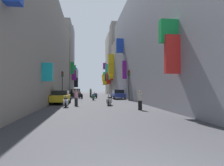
# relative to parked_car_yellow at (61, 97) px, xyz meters

# --- Properties ---
(ground_plane) EXTENTS (140.00, 140.00, 0.00)m
(ground_plane) POSITION_rel_parked_car_yellow_xyz_m (4.06, 10.90, -0.78)
(ground_plane) COLOR #38383D
(building_left_near) EXTENTS (6.91, 41.01, 13.84)m
(building_left_near) POSITION_rel_parked_car_yellow_xyz_m (-3.94, 1.40, 6.14)
(building_left_near) COLOR gray
(building_left_near) RESTS_ON ground
(building_left_mid_b) EXTENTS (7.16, 10.04, 18.32)m
(building_left_mid_b) POSITION_rel_parked_car_yellow_xyz_m (-3.93, 28.74, 8.37)
(building_left_mid_b) COLOR slate
(building_left_mid_b) RESTS_ON ground
(building_left_mid_c) EXTENTS (7.38, 7.15, 19.81)m
(building_left_mid_c) POSITION_rel_parked_car_yellow_xyz_m (-3.91, 37.33, 9.08)
(building_left_mid_c) COLOR gray
(building_left_mid_c) RESTS_ON ground
(building_right_near) EXTENTS (7.23, 38.64, 15.32)m
(building_right_near) POSITION_rel_parked_car_yellow_xyz_m (12.05, 0.22, 6.87)
(building_right_near) COLOR gray
(building_right_near) RESTS_ON ground
(building_right_mid_a) EXTENTS (7.35, 5.31, 12.10)m
(building_right_mid_a) POSITION_rel_parked_car_yellow_xyz_m (12.01, 22.19, 5.27)
(building_right_mid_a) COLOR gray
(building_right_mid_a) RESTS_ON ground
(building_right_mid_b) EXTENTS (7.38, 4.60, 18.44)m
(building_right_mid_b) POSITION_rel_parked_car_yellow_xyz_m (12.01, 27.15, 8.38)
(building_right_mid_b) COLOR slate
(building_right_mid_b) RESTS_ON ground
(building_right_far) EXTENTS (7.25, 9.54, 17.57)m
(building_right_far) POSITION_rel_parked_car_yellow_xyz_m (12.04, 36.14, 7.99)
(building_right_far) COLOR #B2A899
(building_right_far) RESTS_ON ground
(parked_car_yellow) EXTENTS (1.99, 4.30, 1.48)m
(parked_car_yellow) POSITION_rel_parked_car_yellow_xyz_m (0.00, 0.00, 0.00)
(parked_car_yellow) COLOR gold
(parked_car_yellow) RESTS_ON ground
(parked_car_grey) EXTENTS (1.96, 4.48, 1.54)m
(parked_car_grey) POSITION_rel_parked_car_yellow_xyz_m (0.50, 27.21, 0.02)
(parked_car_grey) COLOR slate
(parked_car_grey) RESTS_ON ground
(parked_car_blue) EXTENTS (1.89, 4.49, 1.48)m
(parked_car_blue) POSITION_rel_parked_car_yellow_xyz_m (7.86, 8.17, -0.01)
(parked_car_blue) COLOR navy
(parked_car_blue) RESTS_ON ground
(parked_car_black) EXTENTS (1.88, 4.49, 1.46)m
(parked_car_black) POSITION_rel_parked_car_yellow_xyz_m (0.37, 21.05, -0.01)
(parked_car_black) COLOR black
(parked_car_black) RESTS_ON ground
(scooter_silver) EXTENTS (0.71, 1.91, 1.13)m
(scooter_silver) POSITION_rel_parked_car_yellow_xyz_m (5.17, -2.70, -0.32)
(scooter_silver) COLOR #ADADB2
(scooter_silver) RESTS_ON ground
(scooter_black) EXTENTS (0.78, 1.76, 1.13)m
(scooter_black) POSITION_rel_parked_car_yellow_xyz_m (1.93, 9.17, -0.32)
(scooter_black) COLOR black
(scooter_black) RESTS_ON ground
(scooter_green) EXTENTS (0.55, 1.82, 1.13)m
(scooter_green) POSITION_rel_parked_car_yellow_xyz_m (3.87, 5.98, -0.32)
(scooter_green) COLOR #287F3D
(scooter_green) RESTS_ON ground
(scooter_white) EXTENTS (0.51, 1.81, 1.13)m
(scooter_white) POSITION_rel_parked_car_yellow_xyz_m (0.96, -3.93, -0.32)
(scooter_white) COLOR silver
(scooter_white) RESTS_ON ground
(scooter_blue) EXTENTS (0.66, 1.75, 1.13)m
(scooter_blue) POSITION_rel_parked_car_yellow_xyz_m (4.38, 10.75, -0.32)
(scooter_blue) COLOR #2D4CAD
(scooter_blue) RESTS_ON ground
(pedestrian_crossing) EXTENTS (0.53, 0.53, 1.76)m
(pedestrian_crossing) POSITION_rel_parked_car_yellow_xyz_m (7.99, 13.07, 0.10)
(pedestrian_crossing) COLOR #323232
(pedestrian_crossing) RESTS_ON ground
(pedestrian_near_left) EXTENTS (0.54, 0.54, 1.57)m
(pedestrian_near_left) POSITION_rel_parked_car_yellow_xyz_m (7.14, -7.15, -0.01)
(pedestrian_near_left) COLOR black
(pedestrian_near_left) RESTS_ON ground
(pedestrian_near_right) EXTENTS (0.40, 0.40, 1.68)m
(pedestrian_near_right) POSITION_rel_parked_car_yellow_xyz_m (0.45, 14.72, 0.05)
(pedestrian_near_right) COLOR #333333
(pedestrian_near_right) RESTS_ON ground
(pedestrian_mid_street) EXTENTS (0.54, 0.54, 1.71)m
(pedestrian_mid_street) POSITION_rel_parked_car_yellow_xyz_m (3.64, 13.22, 0.07)
(pedestrian_mid_street) COLOR #292929
(pedestrian_mid_street) RESTS_ON ground
(pedestrian_far_away) EXTENTS (0.38, 0.38, 1.61)m
(pedestrian_far_away) POSITION_rel_parked_car_yellow_xyz_m (1.85, -2.84, 0.02)
(pedestrian_far_away) COLOR #282828
(pedestrian_far_away) RESTS_ON ground
(traffic_light_near_corner) EXTENTS (0.26, 0.34, 4.19)m
(traffic_light_near_corner) POSITION_rel_parked_car_yellow_xyz_m (8.68, 3.80, 2.08)
(traffic_light_near_corner) COLOR #2D2D2D
(traffic_light_near_corner) RESTS_ON ground
(traffic_light_far_corner) EXTENTS (0.26, 0.34, 4.09)m
(traffic_light_far_corner) POSITION_rel_parked_car_yellow_xyz_m (-0.51, 5.61, 2.01)
(traffic_light_far_corner) COLOR #2D2D2D
(traffic_light_far_corner) RESTS_ON ground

